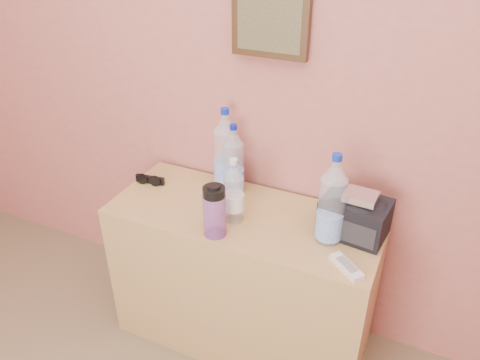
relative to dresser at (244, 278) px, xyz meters
name	(u,v)px	position (x,y,z in m)	size (l,w,h in m)	color
picture_frame	(270,23)	(0.00, 0.23, 1.05)	(0.30, 0.03, 0.25)	#382311
dresser	(244,278)	(0.00, 0.00, 0.00)	(1.11, 0.46, 0.69)	tan
pet_large_b	(234,163)	(-0.11, 0.14, 0.49)	(0.09, 0.09, 0.31)	silver
pet_large_c	(226,153)	(-0.16, 0.17, 0.51)	(0.10, 0.10, 0.37)	white
pet_large_d	(332,204)	(0.35, -0.02, 0.51)	(0.10, 0.10, 0.36)	silver
pet_small	(234,194)	(-0.02, -0.05, 0.47)	(0.08, 0.08, 0.27)	silver
nalgene_bottle	(215,211)	(-0.05, -0.17, 0.45)	(0.09, 0.09, 0.21)	purple
sunglasses	(150,180)	(-0.48, 0.04, 0.36)	(0.13, 0.05, 0.03)	black
ac_remote	(346,267)	(0.46, -0.16, 0.36)	(0.14, 0.05, 0.02)	silver
toiletry_bag	(355,215)	(0.43, 0.06, 0.43)	(0.24, 0.17, 0.16)	black
foil_packet	(361,196)	(0.44, 0.04, 0.52)	(0.12, 0.10, 0.02)	white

